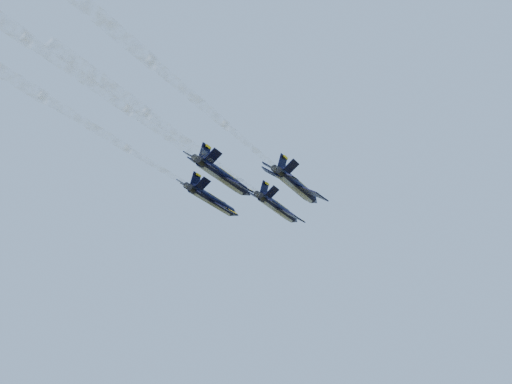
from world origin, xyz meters
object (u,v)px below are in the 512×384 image
at_px(jet_slot, 224,177).
at_px(jet_left, 213,201).
at_px(jet_lead, 278,208).
at_px(jet_right, 297,186).

bearing_deg(jet_slot, jet_left, 130.24).
relative_size(jet_lead, jet_right, 1.00).
distance_m(jet_left, jet_slot, 13.72).
relative_size(jet_left, jet_slot, 1.00).
bearing_deg(jet_slot, jet_lead, 88.40).
xyz_separation_m(jet_lead, jet_slot, (-2.15, -20.84, 0.00)).
distance_m(jet_left, jet_right, 18.46).
bearing_deg(jet_right, jet_left, 179.74).
bearing_deg(jet_lead, jet_slot, -91.60).
relative_size(jet_left, jet_right, 1.00).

